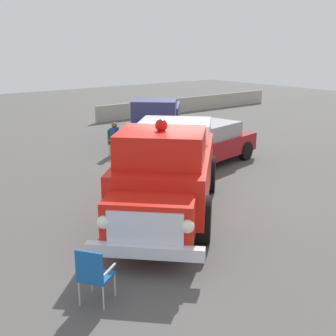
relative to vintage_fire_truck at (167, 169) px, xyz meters
The scene contains 9 objects.
ground_plane 1.42m from the vintage_fire_truck, 161.87° to the right, with size 60.00×60.00×0.00m, color #514F4C.
vintage_fire_truck is the anchor object (origin of this frame).
classic_hot_rod 5.09m from the vintage_fire_truck, 143.60° to the right, with size 4.63×2.64×1.46m.
parked_pickup 8.96m from the vintage_fire_truck, 125.62° to the right, with size 4.57×4.75×1.90m.
lawn_chair_near_truck 6.58m from the vintage_fire_truck, 110.33° to the right, with size 0.68×0.68×1.02m.
lawn_chair_by_car 4.31m from the vintage_fire_truck, 35.04° to the left, with size 0.68×0.68×1.02m.
lawn_chair_spare 9.28m from the vintage_fire_truck, 138.84° to the right, with size 0.68×0.68×1.02m.
spectator_seated 6.50m from the vintage_fire_truck, 111.28° to the right, with size 0.61×0.65×1.29m.
background_fence 17.74m from the vintage_fire_truck, 133.36° to the right, with size 13.65×0.12×0.90m.
Camera 1 is at (7.39, 8.60, 4.22)m, focal length 48.03 mm.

